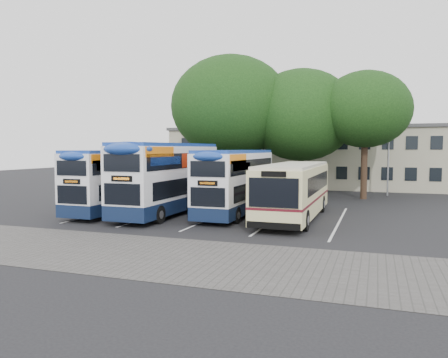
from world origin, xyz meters
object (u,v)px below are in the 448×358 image
bus_dd_left (121,178)px  bus_dd_mid (169,175)px  tree_right (365,109)px  bus_dd_right (236,179)px  tree_left (231,107)px  tree_mid (301,115)px  lamp_post (389,135)px  bus_single (294,188)px

bus_dd_left → bus_dd_mid: (3.25, 0.22, 0.23)m
tree_right → bus_dd_right: bearing=-122.5°
tree_left → tree_mid: 6.06m
tree_right → bus_dd_left: (-14.25, -12.36, -4.89)m
tree_left → bus_dd_right: (4.00, -10.89, -5.45)m
lamp_post → bus_dd_left: lamp_post is taller
bus_dd_left → bus_single: 10.86m
bus_dd_left → bus_single: (10.81, 0.94, -0.37)m
tree_right → bus_dd_right: (-7.05, -11.05, -4.89)m
tree_left → bus_single: (7.60, -11.27, -5.82)m
lamp_post → bus_dd_right: 17.06m
tree_left → bus_dd_mid: bearing=-89.8°
tree_mid → tree_right: size_ratio=1.06×
bus_single → lamp_post: bearing=70.2°
tree_mid → bus_dd_left: size_ratio=1.14×
tree_left → tree_right: bearing=0.8°
tree_mid → bus_dd_left: tree_mid is taller
tree_left → bus_dd_left: tree_left is taller
lamp_post → tree_right: (-1.84, -3.22, 1.95)m
tree_right → bus_dd_mid: 17.04m
tree_right → bus_single: bearing=-106.8°
tree_mid → bus_single: size_ratio=1.01×
lamp_post → bus_dd_mid: lamp_post is taller
tree_mid → tree_right: bearing=-11.0°
bus_dd_left → bus_dd_mid: bus_dd_mid is taller
lamp_post → tree_mid: tree_mid is taller
lamp_post → bus_dd_left: 22.59m
tree_mid → bus_single: tree_mid is taller
bus_dd_mid → bus_dd_left: bearing=-176.1°
tree_mid → bus_dd_mid: 15.04m
lamp_post → bus_single: 15.92m
bus_dd_mid → lamp_post: bearing=50.1°
bus_dd_right → tree_right: bearing=57.5°
lamp_post → bus_dd_right: (-8.89, -14.26, -2.94)m
tree_left → bus_dd_left: bearing=-104.7°
bus_single → tree_left: bearing=124.0°
tree_left → bus_single: size_ratio=1.14×
tree_left → bus_dd_mid: (0.04, -11.98, -5.22)m
bus_dd_left → bus_dd_right: (7.21, 1.32, 0.00)m
tree_mid → tree_left: bearing=-168.9°
tree_right → bus_dd_right: tree_right is taller
tree_mid → tree_right: (5.15, -1.00, 0.25)m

